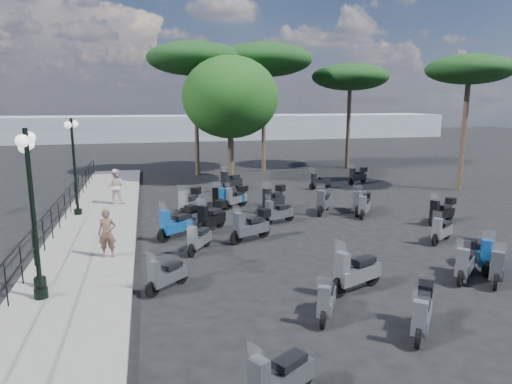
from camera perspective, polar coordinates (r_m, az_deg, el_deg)
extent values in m
plane|color=black|center=(15.86, 3.56, -6.62)|extent=(120.00, 120.00, 0.00)
cube|color=slate|center=(18.18, -19.48, -4.66)|extent=(3.00, 30.00, 0.15)
cylinder|color=black|center=(12.28, -28.78, -10.05)|extent=(0.04, 0.04, 1.10)
cylinder|color=black|center=(13.53, -27.29, -7.99)|extent=(0.04, 0.04, 1.10)
cylinder|color=black|center=(14.80, -26.06, -6.28)|extent=(0.04, 0.04, 1.10)
cylinder|color=black|center=(16.08, -25.04, -4.84)|extent=(0.04, 0.04, 1.10)
cylinder|color=black|center=(17.38, -24.17, -3.61)|extent=(0.04, 0.04, 1.10)
cylinder|color=black|center=(18.68, -23.42, -2.55)|extent=(0.04, 0.04, 1.10)
cylinder|color=black|center=(20.00, -22.78, -1.63)|extent=(0.04, 0.04, 1.10)
cylinder|color=black|center=(21.32, -22.21, -0.83)|extent=(0.04, 0.04, 1.10)
cylinder|color=black|center=(22.65, -21.71, -0.11)|extent=(0.04, 0.04, 1.10)
cylinder|color=black|center=(23.98, -21.27, 0.52)|extent=(0.04, 0.04, 1.10)
cylinder|color=black|center=(25.31, -20.87, 1.09)|extent=(0.04, 0.04, 1.10)
cylinder|color=black|center=(26.65, -20.51, 1.59)|extent=(0.04, 0.04, 1.10)
cylinder|color=black|center=(27.99, -20.19, 2.06)|extent=(0.04, 0.04, 1.10)
cylinder|color=black|center=(29.34, -19.89, 2.47)|extent=(0.04, 0.04, 1.10)
cylinder|color=black|center=(30.68, -19.62, 2.86)|extent=(0.04, 0.04, 1.10)
cube|color=black|center=(17.91, -23.92, -1.42)|extent=(0.04, 26.00, 0.04)
cube|color=black|center=(18.03, -23.78, -3.06)|extent=(0.04, 26.00, 0.04)
cylinder|color=black|center=(12.56, -25.28, -11.35)|extent=(0.33, 0.33, 0.25)
cylinder|color=black|center=(11.98, -26.06, -2.71)|extent=(0.11, 0.11, 4.13)
cylinder|color=black|center=(11.70, -26.87, 6.41)|extent=(0.10, 0.93, 0.04)
sphere|color=white|center=(12.17, -26.49, 6.10)|extent=(0.29, 0.29, 0.29)
sphere|color=white|center=(11.25, -27.20, 5.70)|extent=(0.29, 0.29, 0.29)
cylinder|color=black|center=(13.33, -25.38, -10.09)|extent=(0.31, 0.31, 0.23)
cylinder|color=black|center=(12.81, -26.07, -2.41)|extent=(0.11, 0.11, 3.89)
cylinder|color=black|center=(12.54, -26.79, 5.61)|extent=(0.14, 0.88, 0.04)
sphere|color=white|center=(12.98, -26.54, 5.36)|extent=(0.27, 0.27, 0.27)
sphere|color=white|center=(12.11, -26.98, 4.97)|extent=(0.27, 0.27, 0.27)
cylinder|color=black|center=(20.77, -21.35, -2.28)|extent=(0.32, 0.32, 0.24)
cylinder|color=black|center=(20.44, -21.73, 2.90)|extent=(0.11, 0.11, 4.03)
cylinder|color=black|center=(20.27, -22.12, 8.11)|extent=(0.17, 0.90, 0.04)
sphere|color=white|center=(20.71, -21.74, 7.91)|extent=(0.28, 0.28, 0.28)
sphere|color=white|center=(19.84, -22.47, 7.74)|extent=(0.28, 0.28, 0.28)
imported|color=brown|center=(14.71, -18.11, -4.95)|extent=(0.59, 0.42, 1.50)
imported|color=beige|center=(22.21, -17.16, 0.68)|extent=(0.93, 0.80, 1.64)
cylinder|color=black|center=(12.05, -12.83, -11.78)|extent=(0.37, 0.36, 0.43)
cylinder|color=black|center=(12.74, -9.29, -10.33)|extent=(0.37, 0.36, 0.43)
cube|color=#414448|center=(12.36, -10.89, -10.29)|extent=(1.06, 1.01, 0.30)
cube|color=black|center=(12.37, -10.43, -9.02)|extent=(0.57, 0.56, 0.12)
cube|color=#414448|center=(11.94, -12.67, -9.87)|extent=(0.33, 0.33, 0.62)
plane|color=white|center=(11.77, -12.94, -8.12)|extent=(0.28, 0.30, 0.33)
cylinder|color=black|center=(14.73, -8.04, -7.22)|extent=(0.32, 0.43, 0.45)
cylinder|color=black|center=(15.68, -6.17, -6.02)|extent=(0.32, 0.43, 0.45)
cube|color=gray|center=(15.19, -7.01, -5.95)|extent=(0.92, 1.19, 0.32)
cube|color=black|center=(15.25, -6.77, -4.85)|extent=(0.54, 0.62, 0.13)
cube|color=gray|center=(14.66, -7.95, -5.55)|extent=(0.35, 0.32, 0.65)
plane|color=white|center=(14.50, -8.10, -4.02)|extent=(0.34, 0.25, 0.35)
cylinder|color=black|center=(16.35, -11.48, -5.32)|extent=(0.48, 0.40, 0.52)
cylinder|color=black|center=(17.17, -8.15, -4.40)|extent=(0.48, 0.40, 0.52)
cube|color=#114A94|center=(16.74, -9.66, -4.17)|extent=(1.34, 1.16, 0.37)
cube|color=black|center=(16.78, -9.22, -3.04)|extent=(0.71, 0.66, 0.15)
cube|color=#114A94|center=(16.27, -11.31, -3.57)|extent=(0.39, 0.40, 0.76)
plane|color=white|center=(16.11, -11.56, -1.94)|extent=(0.32, 0.38, 0.40)
cube|color=black|center=(17.01, -8.16, -2.13)|extent=(0.50, 0.50, 0.28)
cylinder|color=black|center=(19.26, -9.15, -2.67)|extent=(0.37, 0.52, 0.53)
cylinder|color=black|center=(20.43, -7.49, -1.82)|extent=(0.37, 0.52, 0.53)
cube|color=gray|center=(19.84, -8.24, -1.63)|extent=(1.07, 1.43, 0.38)
cube|color=black|center=(19.94, -8.03, -0.65)|extent=(0.63, 0.74, 0.16)
cube|color=gray|center=(19.22, -9.08, -1.13)|extent=(0.41, 0.38, 0.78)
plane|color=white|center=(19.06, -9.21, 0.29)|extent=(0.41, 0.29, 0.41)
cube|color=black|center=(20.30, -7.51, 0.15)|extent=(0.50, 0.51, 0.29)
cylinder|color=black|center=(21.31, -5.10, -1.36)|extent=(0.31, 0.41, 0.43)
cylinder|color=black|center=(22.26, -3.95, -0.79)|extent=(0.31, 0.41, 0.43)
cube|color=black|center=(21.79, -4.48, -0.63)|extent=(0.89, 1.13, 0.30)
cube|color=black|center=(21.88, -4.32, 0.08)|extent=(0.52, 0.59, 0.12)
cube|color=black|center=(21.29, -5.04, -0.25)|extent=(0.33, 0.31, 0.62)
plane|color=white|center=(21.17, -5.12, 0.79)|extent=(0.32, 0.24, 0.33)
cylinder|color=black|center=(8.50, 5.96, -21.90)|extent=(0.45, 0.34, 0.48)
cube|color=#414448|center=(8.05, 3.39, -22.44)|extent=(1.27, 0.97, 0.34)
cube|color=black|center=(8.01, 4.25, -20.29)|extent=(0.66, 0.57, 0.14)
cube|color=#414448|center=(7.55, 0.37, -22.44)|extent=(0.34, 0.37, 0.69)
plane|color=white|center=(7.27, 0.04, -19.71)|extent=(0.27, 0.36, 0.37)
cylinder|color=black|center=(10.40, 8.39, -15.47)|extent=(0.29, 0.42, 0.43)
cylinder|color=black|center=(11.37, 9.12, -13.06)|extent=(0.29, 0.42, 0.43)
cube|color=gray|center=(10.86, 8.83, -13.34)|extent=(0.84, 1.17, 0.31)
cube|color=black|center=(10.90, 8.97, -11.80)|extent=(0.50, 0.60, 0.13)
cube|color=gray|center=(10.29, 8.51, -13.23)|extent=(0.33, 0.30, 0.63)
plane|color=white|center=(10.08, 8.54, -11.26)|extent=(0.33, 0.23, 0.33)
cylinder|color=black|center=(15.82, -2.45, -5.69)|extent=(0.50, 0.32, 0.51)
cylinder|color=black|center=(16.60, 1.00, -4.86)|extent=(0.50, 0.32, 0.51)
cube|color=#414448|center=(16.18, -0.54, -4.59)|extent=(1.38, 0.94, 0.36)
cube|color=black|center=(16.21, -0.06, -3.48)|extent=(0.71, 0.57, 0.15)
cube|color=#414448|center=(15.74, -2.23, -3.95)|extent=(0.35, 0.39, 0.74)
plane|color=white|center=(15.58, -2.42, -2.30)|extent=(0.26, 0.39, 0.39)
cube|color=black|center=(16.43, 1.06, -2.59)|extent=(0.47, 0.46, 0.27)
cylinder|color=black|center=(16.83, -6.79, -4.68)|extent=(0.42, 0.47, 0.52)
cylinder|color=black|center=(17.89, -4.48, -3.67)|extent=(0.42, 0.47, 0.52)
cube|color=black|center=(17.35, -5.52, -3.50)|extent=(1.20, 1.32, 0.37)
cube|color=black|center=(17.43, -5.21, -2.39)|extent=(0.67, 0.71, 0.15)
cube|color=black|center=(16.77, -6.67, -2.97)|extent=(0.40, 0.39, 0.76)
plane|color=white|center=(16.60, -6.83, -1.38)|extent=(0.37, 0.33, 0.40)
cube|color=black|center=(17.74, -4.48, -1.48)|extent=(0.50, 0.51, 0.28)
cylinder|color=black|center=(19.94, 1.24, -2.07)|extent=(0.44, 0.44, 0.52)
cylinder|color=black|center=(21.03, 3.03, -1.37)|extent=(0.44, 0.44, 0.52)
cube|color=black|center=(20.49, 2.23, -1.15)|extent=(1.25, 1.25, 0.37)
cube|color=black|center=(20.58, 2.49, -0.24)|extent=(0.69, 0.69, 0.15)
cube|color=black|center=(19.90, 1.37, -0.63)|extent=(0.40, 0.40, 0.76)
plane|color=white|center=(19.75, 1.28, 0.72)|extent=(0.35, 0.35, 0.40)
cube|color=black|center=(20.91, 3.08, 0.49)|extent=(0.50, 0.50, 0.28)
cylinder|color=black|center=(20.85, -4.41, -1.59)|extent=(0.46, 0.26, 0.46)
cylinder|color=black|center=(21.45, -1.83, -1.19)|extent=(0.46, 0.26, 0.46)
cube|color=#114A94|center=(21.13, -3.00, -0.92)|extent=(1.26, 0.77, 0.32)
cube|color=black|center=(21.17, -2.64, -0.16)|extent=(0.63, 0.48, 0.13)
cube|color=#114A94|center=(20.79, -4.25, -0.39)|extent=(0.30, 0.34, 0.66)
plane|color=white|center=(20.68, -4.41, 0.75)|extent=(0.21, 0.36, 0.35)
cube|color=black|center=(21.34, -1.80, 0.40)|extent=(0.41, 0.40, 0.25)
cylinder|color=black|center=(10.13, 19.60, -16.79)|extent=(0.35, 0.41, 0.45)
cylinder|color=black|center=(11.13, 20.22, -14.19)|extent=(0.35, 0.41, 0.45)
cube|color=gray|center=(10.59, 20.02, -14.51)|extent=(1.00, 1.14, 0.32)
cube|color=black|center=(10.63, 20.20, -12.89)|extent=(0.57, 0.61, 0.13)
cube|color=gray|center=(10.01, 19.81, -14.43)|extent=(0.34, 0.33, 0.65)
plane|color=white|center=(9.78, 19.95, -12.36)|extent=(0.32, 0.28, 0.35)
cube|color=black|center=(10.91, 20.45, -11.32)|extent=(0.43, 0.43, 0.24)
cylinder|color=black|center=(11.92, 10.30, -11.65)|extent=(0.53, 0.32, 0.53)
cylinder|color=black|center=(12.88, 14.39, -10.06)|extent=(0.53, 0.32, 0.53)
cube|color=gray|center=(12.36, 12.64, -9.90)|extent=(1.48, 0.93, 0.38)
cube|color=black|center=(12.39, 13.27, -8.34)|extent=(0.74, 0.57, 0.16)
cube|color=gray|center=(11.80, 10.68, -9.24)|extent=(0.36, 0.40, 0.78)
plane|color=white|center=(11.58, 10.55, -7.00)|extent=(0.25, 0.42, 0.41)
cylinder|color=black|center=(18.14, 1.48, -3.53)|extent=(0.46, 0.27, 0.46)
cylinder|color=black|center=(18.85, 4.19, -2.99)|extent=(0.46, 0.27, 0.46)
cube|color=#414448|center=(18.48, 2.98, -2.72)|extent=(1.26, 0.79, 0.32)
cube|color=black|center=(18.51, 3.37, -1.85)|extent=(0.64, 0.49, 0.13)
cube|color=#414448|center=(18.08, 1.67, -2.16)|extent=(0.31, 0.34, 0.67)
plane|color=white|center=(17.95, 1.54, -0.85)|extent=(0.21, 0.36, 0.35)
cylinder|color=black|center=(20.77, -3.57, -1.63)|extent=(0.41, 0.36, 0.45)
cylinder|color=black|center=(21.61, -1.58, -1.10)|extent=(0.41, 0.36, 0.45)
cube|color=gray|center=(21.18, -2.47, -0.89)|extent=(1.16, 1.01, 0.32)
cube|color=black|center=(21.25, -2.20, -0.12)|extent=(0.62, 0.57, 0.13)
cube|color=gray|center=(20.73, -3.45, -0.43)|extent=(0.34, 0.35, 0.66)
plane|color=white|center=(20.61, -3.56, 0.70)|extent=(0.28, 0.33, 0.35)
cube|color=black|center=(21.50, -1.55, 0.48)|extent=(0.44, 0.44, 0.25)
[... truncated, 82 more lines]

